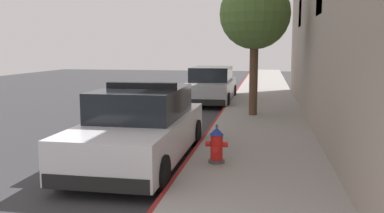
# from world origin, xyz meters

# --- Properties ---
(ground_plane) EXTENTS (32.44, 60.00, 0.20)m
(ground_plane) POSITION_xyz_m (-4.61, 10.00, -0.10)
(ground_plane) COLOR #353538
(sidewalk_pavement) EXTENTS (2.77, 60.00, 0.16)m
(sidewalk_pavement) POSITION_xyz_m (1.39, 10.00, 0.08)
(sidewalk_pavement) COLOR gray
(sidewalk_pavement) RESTS_ON ground
(curb_painted_edge) EXTENTS (0.08, 60.00, 0.16)m
(curb_painted_edge) POSITION_xyz_m (-0.04, 10.00, 0.08)
(curb_painted_edge) COLOR maroon
(curb_painted_edge) RESTS_ON ground
(police_cruiser) EXTENTS (1.94, 4.84, 1.68)m
(police_cruiser) POSITION_xyz_m (-1.07, 5.27, 0.74)
(police_cruiser) COLOR white
(police_cruiser) RESTS_ON ground
(parked_car_silver_ahead) EXTENTS (1.94, 4.84, 1.56)m
(parked_car_silver_ahead) POSITION_xyz_m (-0.89, 15.02, 0.74)
(parked_car_silver_ahead) COLOR #B2B5BA
(parked_car_silver_ahead) RESTS_ON ground
(fire_hydrant) EXTENTS (0.44, 0.40, 0.76)m
(fire_hydrant) POSITION_xyz_m (0.57, 4.91, 0.51)
(fire_hydrant) COLOR #4C4C51
(fire_hydrant) RESTS_ON sidewalk_pavement
(street_tree) EXTENTS (2.32, 2.32, 4.50)m
(street_tree) POSITION_xyz_m (1.07, 10.96, 3.47)
(street_tree) COLOR brown
(street_tree) RESTS_ON sidewalk_pavement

